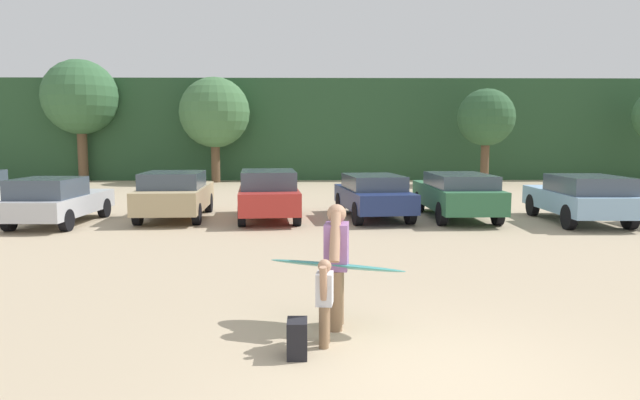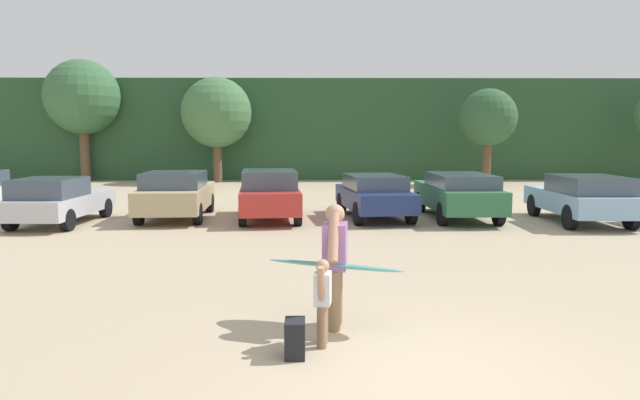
{
  "view_description": "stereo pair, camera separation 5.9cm",
  "coord_description": "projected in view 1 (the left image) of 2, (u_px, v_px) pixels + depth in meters",
  "views": [
    {
      "loc": [
        -1.34,
        -6.03,
        2.63
      ],
      "look_at": [
        -1.14,
        5.98,
        1.27
      ],
      "focal_mm": 32.23,
      "sensor_mm": 36.0,
      "label": 1
    },
    {
      "loc": [
        -1.28,
        -6.03,
        2.63
      ],
      "look_at": [
        -1.14,
        5.98,
        1.27
      ],
      "focal_mm": 32.23,
      "sensor_mm": 36.0,
      "label": 2
    }
  ],
  "objects": [
    {
      "name": "parked_car_sky_blue",
      "position": [
        581.0,
        197.0,
        17.23
      ],
      "size": [
        2.0,
        4.28,
        1.46
      ],
      "rotation": [
        0.0,
        0.0,
        1.55
      ],
      "color": "#84ADD1",
      "rests_on": "ground_plane"
    },
    {
      "name": "hillside_ridge",
      "position": [
        330.0,
        130.0,
        39.45
      ],
      "size": [
        108.0,
        12.0,
        5.94
      ],
      "primitive_type": "cube",
      "color": "#284C2D",
      "rests_on": "ground_plane"
    },
    {
      "name": "parked_car_forest_green",
      "position": [
        457.0,
        193.0,
        18.19
      ],
      "size": [
        1.95,
        4.75,
        1.44
      ],
      "rotation": [
        0.0,
        0.0,
        1.59
      ],
      "color": "#2D6642",
      "rests_on": "ground_plane"
    },
    {
      "name": "tree_center_left",
      "position": [
        80.0,
        98.0,
        32.49
      ],
      "size": [
        4.22,
        4.22,
        6.91
      ],
      "color": "brown",
      "rests_on": "ground_plane"
    },
    {
      "name": "parked_car_navy",
      "position": [
        373.0,
        195.0,
        18.2
      ],
      "size": [
        2.3,
        4.35,
        1.39
      ],
      "rotation": [
        0.0,
        0.0,
        1.7
      ],
      "color": "navy",
      "rests_on": "ground_plane"
    },
    {
      "name": "parked_car_silver",
      "position": [
        56.0,
        200.0,
        16.89
      ],
      "size": [
        1.91,
        4.15,
        1.42
      ],
      "rotation": [
        0.0,
        0.0,
        1.54
      ],
      "color": "silver",
      "rests_on": "ground_plane"
    },
    {
      "name": "backpack_dropped",
      "position": [
        297.0,
        338.0,
        6.82
      ],
      "size": [
        0.24,
        0.34,
        0.45
      ],
      "color": "black",
      "rests_on": "ground_plane"
    },
    {
      "name": "person_child",
      "position": [
        325.0,
        297.0,
        7.15
      ],
      "size": [
        0.23,
        0.5,
        1.1
      ],
      "rotation": [
        0.0,
        0.0,
        3.02
      ],
      "color": "#8C6B4C",
      "rests_on": "ground_plane"
    },
    {
      "name": "parked_car_red",
      "position": [
        268.0,
        193.0,
        17.94
      ],
      "size": [
        2.16,
        4.26,
        1.55
      ],
      "rotation": [
        0.0,
        0.0,
        1.66
      ],
      "color": "#B72D28",
      "rests_on": "ground_plane"
    },
    {
      "name": "parked_car_tan",
      "position": [
        175.0,
        194.0,
        18.15
      ],
      "size": [
        2.12,
        4.4,
        1.5
      ],
      "rotation": [
        0.0,
        0.0,
        1.62
      ],
      "color": "tan",
      "rests_on": "ground_plane"
    },
    {
      "name": "ground_plane",
      "position": [
        433.0,
        376.0,
        6.3
      ],
      "size": [
        120.0,
        120.0,
        0.0
      ],
      "primitive_type": "plane",
      "color": "tan"
    },
    {
      "name": "tree_far_right",
      "position": [
        486.0,
        118.0,
        30.23
      ],
      "size": [
        3.01,
        3.01,
        5.09
      ],
      "color": "brown",
      "rests_on": "ground_plane"
    },
    {
      "name": "surfboard_teal",
      "position": [
        336.0,
        266.0,
        7.88
      ],
      "size": [
        2.02,
        1.25,
        0.2
      ],
      "rotation": [
        0.0,
        0.0,
        2.75
      ],
      "color": "teal"
    },
    {
      "name": "person_adult",
      "position": [
        336.0,
        258.0,
        7.81
      ],
      "size": [
        0.36,
        0.79,
        1.71
      ],
      "rotation": [
        0.0,
        0.0,
        3.02
      ],
      "color": "#8C6B4C",
      "rests_on": "ground_plane"
    },
    {
      "name": "tree_right",
      "position": [
        215.0,
        113.0,
        31.97
      ],
      "size": [
        3.92,
        3.92,
        5.87
      ],
      "color": "brown",
      "rests_on": "ground_plane"
    }
  ]
}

